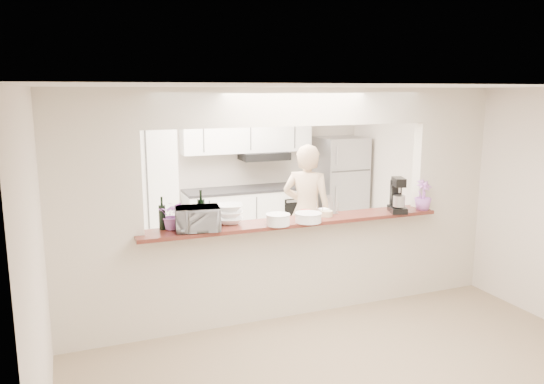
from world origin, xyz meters
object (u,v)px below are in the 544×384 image
person (307,213)px  refrigerator (340,187)px  stand_mixer (398,197)px  toaster_oven (197,219)px

person → refrigerator: bearing=-89.1°
refrigerator → person: size_ratio=0.95×
stand_mixer → refrigerator: bearing=74.1°
refrigerator → person: person is taller
toaster_oven → stand_mixer: stand_mixer is taller
refrigerator → toaster_oven: (-3.13, -2.75, 0.36)m
toaster_oven → refrigerator: bearing=49.8°
refrigerator → stand_mixer: bearing=-105.9°
toaster_oven → person: bearing=40.4°
stand_mixer → person: bearing=119.5°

